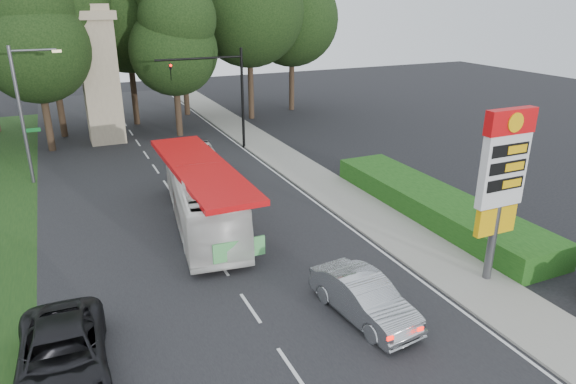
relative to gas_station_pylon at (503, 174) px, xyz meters
name	(u,v)px	position (x,y,z in m)	size (l,w,h in m)	color
ground	(298,379)	(-9.20, -1.99, -4.45)	(120.00, 120.00, 0.00)	black
road_surface	(193,224)	(-9.20, 10.01, -4.44)	(14.00, 80.00, 0.02)	black
sidewalk_right	(343,197)	(-0.70, 10.01, -4.39)	(3.00, 80.00, 0.12)	gray
hedge	(434,205)	(2.30, 6.01, -3.85)	(3.00, 14.00, 1.20)	#164412
gas_station_pylon	(503,174)	(0.00, 0.00, 0.00)	(2.10, 0.45, 6.85)	#59595E
traffic_signal_mast	(224,85)	(-3.52, 22.00, 0.22)	(6.10, 0.35, 7.20)	black
streetlight_signs	(24,109)	(-16.19, 20.01, -0.01)	(2.75, 0.98, 8.00)	#59595E
monument	(100,75)	(-11.20, 28.01, 0.66)	(3.00, 3.00, 10.05)	gray
tree_east_near	(180,7)	(-3.20, 35.01, 5.23)	(8.12, 8.12, 15.95)	#2D2116
tree_monument_left	(31,26)	(-15.20, 27.01, 4.23)	(7.28, 7.28, 14.30)	#2D2116
tree_monument_right	(172,32)	(-5.70, 27.51, 3.56)	(6.72, 6.72, 13.20)	#2D2116
transit_bus	(202,195)	(-8.70, 9.87, -2.92)	(2.56, 10.94, 3.05)	white
sedan_silver	(364,298)	(-5.76, -0.07, -3.69)	(1.60, 4.60, 1.51)	#A4A8AC
suv_charcoal	(62,356)	(-15.40, 0.93, -3.69)	(2.52, 5.46, 1.52)	black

